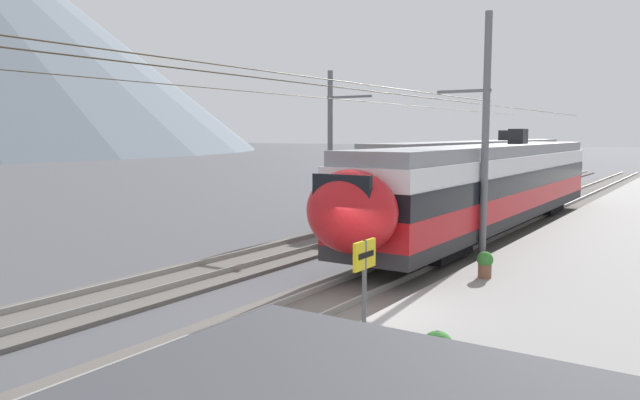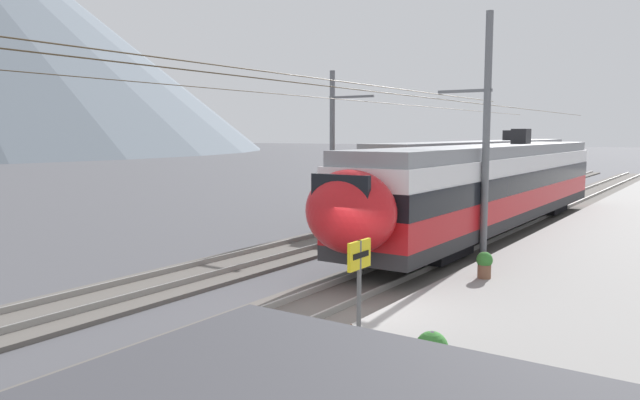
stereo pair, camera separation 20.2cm
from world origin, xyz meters
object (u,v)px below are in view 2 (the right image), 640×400
Objects in this scene: catenary_mast_far_side at (335,145)px; potted_plant_by_shelter at (432,352)px; train_near_platform at (492,184)px; platform_sign at (359,272)px; handbag_near_sign at (350,338)px; train_far_track at (485,166)px; potted_plant_platform_edge at (484,263)px; catenary_mast_mid at (483,136)px.

catenary_mast_far_side reaches higher than potted_plant_by_shelter.
train_near_platform reaches higher than platform_sign.
train_near_platform is at bearing 9.41° from handbag_near_sign.
train_far_track is 15.27m from catenary_mast_far_side.
catenary_mast_far_side is 18.59m from potted_plant_by_shelter.
train_far_track is 42.31× the size of potted_plant_platform_edge.
potted_plant_by_shelter is (-0.41, -1.81, 0.24)m from handbag_near_sign.
handbag_near_sign is (-29.19, -7.57, -1.69)m from train_far_track.
train_near_platform is 9.52m from potted_plant_platform_edge.
train_near_platform is 33.15× the size of potted_plant_platform_edge.
train_far_track is at bearing 19.13° from potted_plant_platform_edge.
catenary_mast_mid is at bearing -115.16° from catenary_mast_far_side.
train_near_platform and train_far_track have the same top height.
catenary_mast_mid reaches higher than train_near_platform.
platform_sign is 1.79m from potted_plant_by_shelter.
train_far_track is 31.09m from potted_plant_by_shelter.
catenary_mast_far_side is at bearing 34.03° from platform_sign.
potted_plant_by_shelter is at bearing -164.55° from catenary_mast_mid.
catenary_mast_mid is 10.94m from handbag_near_sign.
train_near_platform is at bearing 10.68° from platform_sign.
platform_sign is at bearing -169.32° from train_near_platform.
catenary_mast_mid is at bearing -161.26° from train_far_track.
platform_sign is 1.53m from handbag_near_sign.
platform_sign is at bearing -164.88° from train_far_track.
handbag_near_sign is (-10.23, -1.14, -3.71)m from catenary_mast_mid.
platform_sign reaches higher than potted_plant_by_shelter.
platform_sign is at bearing -145.97° from catenary_mast_far_side.
potted_plant_by_shelter reaches higher than handbag_near_sign.
handbag_near_sign is at bearing 77.16° from potted_plant_by_shelter.
potted_plant_platform_edge is (-22.53, -7.82, -1.43)m from train_far_track.
catenary_mast_far_side is 17.68m from platform_sign.
handbag_near_sign is 0.58× the size of potted_plant_by_shelter.
catenary_mast_far_side reaches higher than platform_sign.
train_far_track is 20.12m from catenary_mast_mid.
train_far_track is 30.71m from platform_sign.
catenary_mast_far_side reaches higher than potted_plant_platform_edge.
train_near_platform is at bearing 15.08° from catenary_mast_mid.
potted_plant_by_shelter is (-29.60, -9.38, -1.45)m from train_far_track.
train_far_track is 0.69× the size of catenary_mast_far_side.
train_far_track is at bearing 17.57° from potted_plant_by_shelter.
platform_sign is (-14.56, -9.84, -1.88)m from catenary_mast_far_side.
catenary_mast_far_side is 12.55m from potted_plant_platform_edge.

